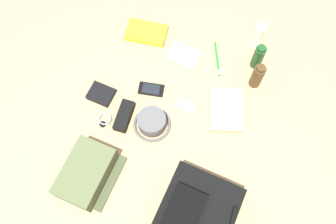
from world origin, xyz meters
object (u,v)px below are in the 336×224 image
(toothpaste_tube, at_px, (259,33))
(cologne_bottle, at_px, (257,76))
(wallet, at_px, (101,94))
(notepad, at_px, (184,56))
(paperback_novel, at_px, (146,33))
(shampoo_bottle, at_px, (258,57))
(cell_phone, at_px, (151,89))
(bucket_hat, at_px, (152,122))
(sunglasses_case, at_px, (124,116))
(toiletry_pouch, at_px, (86,174))
(backpack, at_px, (194,220))
(media_player, at_px, (185,106))
(wristwatch, at_px, (104,120))
(toothbrush, at_px, (217,61))
(folded_towel, at_px, (226,110))

(toothpaste_tube, xyz_separation_m, cologne_bottle, (0.23, 0.04, 0.01))
(wallet, bearing_deg, notepad, 141.81)
(notepad, bearing_deg, wallet, -35.25)
(paperback_novel, xyz_separation_m, notepad, (0.07, 0.21, -0.00))
(shampoo_bottle, height_order, cell_phone, shampoo_bottle)
(bucket_hat, bearing_deg, sunglasses_case, -88.42)
(shampoo_bottle, bearing_deg, cell_phone, -57.88)
(wallet, bearing_deg, sunglasses_case, 68.92)
(toiletry_pouch, height_order, cell_phone, toiletry_pouch)
(backpack, height_order, media_player, backpack)
(toothpaste_tube, height_order, notepad, toothpaste_tube)
(toiletry_pouch, height_order, notepad, toiletry_pouch)
(bucket_hat, relative_size, paperback_novel, 0.83)
(wristwatch, bearing_deg, cologne_bottle, 122.00)
(bucket_hat, xyz_separation_m, toothbrush, (-0.39, 0.20, -0.02))
(paperback_novel, bearing_deg, toiletry_pouch, -0.90)
(toiletry_pouch, distance_m, notepad, 0.70)
(toothpaste_tube, relative_size, wristwatch, 1.81)
(shampoo_bottle, distance_m, cologne_bottle, 0.10)
(wallet, distance_m, sunglasses_case, 0.15)
(wristwatch, relative_size, toothbrush, 0.41)
(wallet, bearing_deg, cologne_bottle, 118.99)
(wallet, bearing_deg, toothpaste_tube, 135.82)
(bucket_hat, bearing_deg, notepad, 174.06)
(cell_phone, distance_m, wristwatch, 0.25)
(bucket_hat, relative_size, cologne_bottle, 1.11)
(backpack, height_order, notepad, backpack)
(wristwatch, bearing_deg, backpack, 57.80)
(toothpaste_tube, bearing_deg, cologne_bottle, 9.75)
(wristwatch, xyz_separation_m, sunglasses_case, (-0.04, 0.08, 0.01))
(toothpaste_tube, bearing_deg, sunglasses_case, -40.16)
(paperback_novel, xyz_separation_m, toothbrush, (0.05, 0.37, -0.01))
(bucket_hat, xyz_separation_m, paperback_novel, (-0.44, -0.17, -0.02))
(toothbrush, xyz_separation_m, folded_towel, (0.24, 0.10, 0.01))
(toothpaste_tube, relative_size, cell_phone, 1.07)
(backpack, distance_m, shampoo_bottle, 0.78)
(toiletry_pouch, xyz_separation_m, toothbrush, (-0.68, 0.38, -0.04))
(toothpaste_tube, bearing_deg, toiletry_pouch, -31.81)
(paperback_novel, height_order, toothbrush, paperback_novel)
(paperback_novel, distance_m, media_player, 0.42)
(toiletry_pouch, xyz_separation_m, wristwatch, (-0.25, -0.02, -0.04))
(toothbrush, xyz_separation_m, notepad, (0.02, -0.16, 0.00))
(toiletry_pouch, relative_size, wallet, 2.47)
(toiletry_pouch, bearing_deg, notepad, 161.56)
(wristwatch, relative_size, notepad, 0.47)
(toiletry_pouch, relative_size, toothbrush, 1.58)
(shampoo_bottle, relative_size, sunglasses_case, 1.06)
(media_player, distance_m, wallet, 0.38)
(bucket_hat, relative_size, notepad, 1.10)
(shampoo_bottle, distance_m, wristwatch, 0.74)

